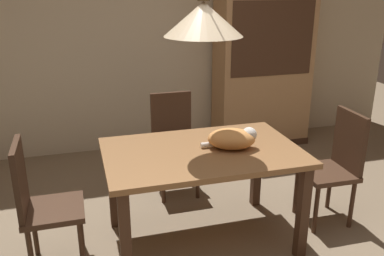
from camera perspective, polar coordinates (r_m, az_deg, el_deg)
back_wall at (r=4.81m, az=-6.64°, el=14.17°), size 6.40×0.10×2.90m
dining_table at (r=3.01m, az=1.41°, el=-4.81°), size 1.40×0.90×0.75m
chair_far_back at (r=3.84m, az=-2.51°, el=-1.49°), size 0.40×0.40×0.93m
chair_right_side at (r=3.54m, az=19.18°, el=-4.51°), size 0.41×0.41×0.93m
chair_left_side at (r=2.97m, az=-20.20°, el=-9.41°), size 0.40×0.40×0.93m
cat_sleeping at (r=2.98m, az=5.65°, el=-1.44°), size 0.41×0.32×0.16m
pendant_lamp at (r=2.75m, az=1.59°, el=14.83°), size 0.52×0.52×1.30m
hutch_bookcase at (r=4.98m, az=9.66°, el=7.68°), size 1.12×0.45×1.85m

